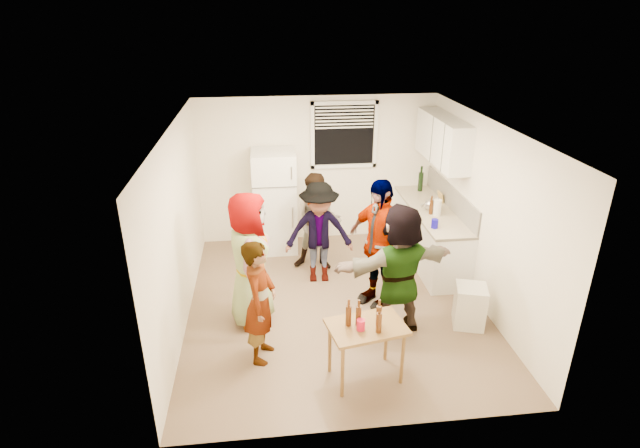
{
  "coord_description": "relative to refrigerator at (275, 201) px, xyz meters",
  "views": [
    {
      "loc": [
        -0.9,
        -5.86,
        3.82
      ],
      "look_at": [
        -0.19,
        0.19,
        1.15
      ],
      "focal_mm": 28.0,
      "sensor_mm": 36.0,
      "label": 1
    }
  ],
  "objects": [
    {
      "name": "wine_bottle",
      "position": [
        2.5,
        0.09,
        0.05
      ],
      "size": [
        0.08,
        0.08,
        0.33
      ],
      "primitive_type": "cylinder",
      "color": "black",
      "rests_on": "countertop"
    },
    {
      "name": "paper_towel",
      "position": [
        2.43,
        -0.99,
        0.05
      ],
      "size": [
        0.11,
        0.11,
        0.25
      ],
      "primitive_type": "cylinder",
      "color": "white",
      "rests_on": "countertop"
    },
    {
      "name": "beer_bottle_table",
      "position": [
        0.67,
        -3.36,
        -0.16
      ],
      "size": [
        0.06,
        0.06,
        0.24
      ],
      "primitive_type": "cylinder",
      "color": "#47230C",
      "rests_on": "serving_table"
    },
    {
      "name": "counter_lower",
      "position": [
        2.45,
        -0.73,
        -0.42
      ],
      "size": [
        0.6,
        2.2,
        0.86
      ],
      "primitive_type": "cube",
      "color": "white",
      "rests_on": "ground"
    },
    {
      "name": "blue_cup",
      "position": [
        2.24,
        -1.46,
        0.05
      ],
      "size": [
        0.1,
        0.1,
        0.13
      ],
      "primitive_type": "cylinder",
      "color": "#120AB6",
      "rests_on": "countertop"
    },
    {
      "name": "kettle",
      "position": [
        2.4,
        -0.78,
        0.05
      ],
      "size": [
        0.28,
        0.24,
        0.21
      ],
      "primitive_type": null,
      "rotation": [
        0.0,
        0.0,
        0.15
      ],
      "color": "silver",
      "rests_on": "countertop"
    },
    {
      "name": "red_cup",
      "position": [
        0.78,
        -3.46,
        -0.16
      ],
      "size": [
        0.09,
        0.09,
        0.12
      ],
      "primitive_type": "cylinder",
      "color": "red",
      "rests_on": "serving_table"
    },
    {
      "name": "guest_back_right",
      "position": [
        0.61,
        -1.16,
        -0.85
      ],
      "size": [
        1.08,
        1.6,
        0.58
      ],
      "primitive_type": "imported",
      "rotation": [
        0.0,
        0.0,
        -0.05
      ],
      "color": "#3D3D43",
      "rests_on": "ground"
    },
    {
      "name": "guest_grey",
      "position": [
        -0.38,
        -2.11,
        -0.85
      ],
      "size": [
        1.82,
        0.96,
        0.57
      ],
      "primitive_type": "imported",
      "rotation": [
        0.0,
        0.0,
        1.52
      ],
      "color": "#9B9B9B",
      "rests_on": "ground"
    },
    {
      "name": "picture_frame",
      "position": [
        2.67,
        -0.45,
        0.13
      ],
      "size": [
        0.02,
        0.19,
        0.16
      ],
      "primitive_type": "cube",
      "color": "tan",
      "rests_on": "countertop"
    },
    {
      "name": "guest_black",
      "position": [
        1.32,
        -1.89,
        -0.85
      ],
      "size": [
        2.11,
        1.87,
        0.44
      ],
      "primitive_type": "imported",
      "rotation": [
        0.0,
        0.0,
        -1.01
      ],
      "color": "black",
      "rests_on": "ground"
    },
    {
      "name": "guest_stripe",
      "position": [
        -0.26,
        -2.89,
        -0.85
      ],
      "size": [
        1.6,
        0.9,
        0.36
      ],
      "primitive_type": "imported",
      "rotation": [
        0.0,
        0.0,
        1.32
      ],
      "color": "#141933",
      "rests_on": "ground"
    },
    {
      "name": "serving_table",
      "position": [
        0.86,
        -3.39,
        -0.85
      ],
      "size": [
        0.9,
        0.69,
        0.69
      ],
      "primitive_type": null,
      "rotation": [
        0.0,
        0.0,
        0.19
      ],
      "color": "brown",
      "rests_on": "ground"
    },
    {
      "name": "refrigerator",
      "position": [
        0.0,
        0.0,
        0.0
      ],
      "size": [
        0.7,
        0.7,
        1.7
      ],
      "primitive_type": "cube",
      "color": "white",
      "rests_on": "ground"
    },
    {
      "name": "guest_orange",
      "position": [
        1.44,
        -2.53,
        -0.85
      ],
      "size": [
        1.92,
        2.02,
        0.51
      ],
      "primitive_type": "imported",
      "rotation": [
        0.0,
        0.0,
        3.36
      ],
      "color": "#DD8C45",
      "rests_on": "ground"
    },
    {
      "name": "guest_back_left",
      "position": [
        0.63,
        -0.78,
        -0.85
      ],
      "size": [
        1.08,
        1.68,
        0.59
      ],
      "primitive_type": "imported",
      "rotation": [
        0.0,
        0.0,
        -0.22
      ],
      "color": "brown",
      "rests_on": "ground"
    },
    {
      "name": "countertop",
      "position": [
        2.45,
        -0.73,
        0.03
      ],
      "size": [
        0.64,
        2.22,
        0.04
      ],
      "primitive_type": "cube",
      "color": "beige",
      "rests_on": "counter_lower"
    },
    {
      "name": "trash_bin",
      "position": [
        2.4,
        -2.56,
        -0.6
      ],
      "size": [
        0.47,
        0.47,
        0.56
      ],
      "primitive_type": "cube",
      "rotation": [
        0.0,
        0.0,
        -0.29
      ],
      "color": "silver",
      "rests_on": "ground"
    },
    {
      "name": "upper_cabinets",
      "position": [
        2.58,
        -0.53,
        1.1
      ],
      "size": [
        0.34,
        1.6,
        0.7
      ],
      "primitive_type": "cube",
      "color": "white",
      "rests_on": "room"
    },
    {
      "name": "window",
      "position": [
        1.2,
        0.33,
        1.0
      ],
      "size": [
        1.12,
        0.1,
        1.06
      ],
      "primitive_type": null,
      "color": "white",
      "rests_on": "room"
    },
    {
      "name": "beer_bottle_counter",
      "position": [
        2.35,
        -0.94,
        0.05
      ],
      "size": [
        0.06,
        0.06,
        0.22
      ],
      "primitive_type": "cylinder",
      "color": "#47230C",
      "rests_on": "countertop"
    },
    {
      "name": "room",
      "position": [
        0.75,
        -1.88,
        -0.85
      ],
      "size": [
        4.0,
        4.5,
        2.5
      ],
      "primitive_type": null,
      "color": "white",
      "rests_on": "ground"
    },
    {
      "name": "backsplash",
      "position": [
        2.74,
        -0.73,
        0.23
      ],
      "size": [
        0.03,
        2.2,
        0.36
      ],
      "primitive_type": "cube",
      "color": "#B6AFA6",
      "rests_on": "countertop"
    }
  ]
}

